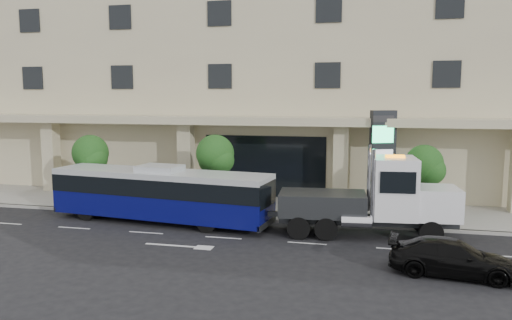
{
  "coord_description": "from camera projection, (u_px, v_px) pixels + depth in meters",
  "views": [
    {
      "loc": [
        6.7,
        -23.68,
        6.72
      ],
      "look_at": [
        0.79,
        2.0,
        3.33
      ],
      "focal_mm": 35.0,
      "sensor_mm": 36.0,
      "label": 1
    }
  ],
  "objects": [
    {
      "name": "curb",
      "position": [
        242.0,
        219.0,
        27.16
      ],
      "size": [
        120.0,
        0.3,
        0.15
      ],
      "primitive_type": "cube",
      "color": "gray",
      "rests_on": "ground"
    },
    {
      "name": "signage_pylon",
      "position": [
        382.0,
        160.0,
        28.62
      ],
      "size": [
        1.52,
        1.04,
        5.77
      ],
      "rotation": [
        0.0,
        0.0,
        0.4
      ],
      "color": "black",
      "rests_on": "sidewalk"
    },
    {
      "name": "tree_right",
      "position": [
        424.0,
        167.0,
        26.2
      ],
      "size": [
        2.1,
        2.0,
        4.04
      ],
      "color": "#422B19",
      "rests_on": "sidewalk"
    },
    {
      "name": "tree_left",
      "position": [
        91.0,
        155.0,
        30.53
      ],
      "size": [
        2.27,
        2.2,
        4.22
      ],
      "color": "#422B19",
      "rests_on": "sidewalk"
    },
    {
      "name": "ground",
      "position": [
        232.0,
        230.0,
        25.24
      ],
      "size": [
        120.0,
        120.0,
        0.0
      ],
      "primitive_type": "plane",
      "color": "black",
      "rests_on": "ground"
    },
    {
      "name": "convention_center",
      "position": [
        285.0,
        54.0,
        38.87
      ],
      "size": [
        60.0,
        17.6,
        20.0
      ],
      "color": "#B9AC8B",
      "rests_on": "ground"
    },
    {
      "name": "black_sedan",
      "position": [
        453.0,
        258.0,
        18.75
      ],
      "size": [
        4.89,
        2.46,
        1.36
      ],
      "primitive_type": "imported",
      "rotation": [
        0.0,
        0.0,
        1.45
      ],
      "color": "black",
      "rests_on": "ground"
    },
    {
      "name": "tow_truck",
      "position": [
        375.0,
        200.0,
        23.86
      ],
      "size": [
        9.58,
        3.02,
        4.34
      ],
      "rotation": [
        0.0,
        0.0,
        0.08
      ],
      "color": "#2D3033",
      "rests_on": "ground"
    },
    {
      "name": "sidewalk",
      "position": [
        254.0,
        207.0,
        30.06
      ],
      "size": [
        120.0,
        6.0,
        0.15
      ],
      "primitive_type": "cube",
      "color": "gray",
      "rests_on": "ground"
    },
    {
      "name": "city_bus",
      "position": [
        160.0,
        193.0,
        26.58
      ],
      "size": [
        12.35,
        4.04,
        3.07
      ],
      "rotation": [
        0.0,
        0.0,
        -0.12
      ],
      "color": "black",
      "rests_on": "ground"
    },
    {
      "name": "tree_mid",
      "position": [
        215.0,
        156.0,
        28.73
      ],
      "size": [
        2.28,
        2.2,
        4.38
      ],
      "color": "#422B19",
      "rests_on": "sidewalk"
    }
  ]
}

